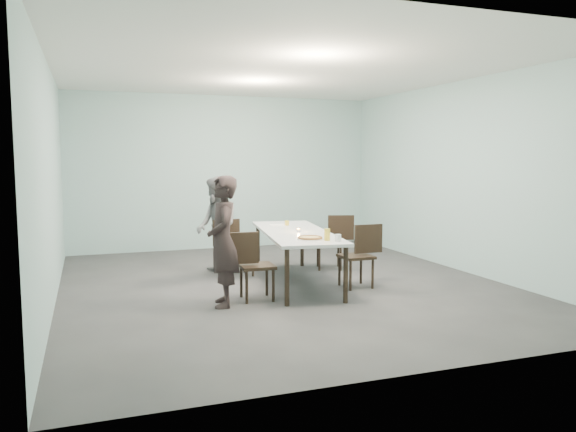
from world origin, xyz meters
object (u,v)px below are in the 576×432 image
object	(u,v)px
tealight	(299,230)
chair_far_right	(334,238)
chair_near_right	(361,251)
beer_glass	(327,235)
diner_near	(223,241)
pizza	(310,238)
amber_tumbler	(287,223)
table	(296,235)
diner_far	(217,226)
water_tumbler	(338,238)
chair_near_left	(251,261)
chair_far_left	(233,243)
side_plate	(310,236)

from	to	relation	value
tealight	chair_far_right	bearing A→B (deg)	42.34
chair_near_right	beer_glass	world-z (taller)	beer_glass
chair_near_right	diner_near	world-z (taller)	diner_near
pizza	diner_near	bearing A→B (deg)	-176.80
chair_near_right	amber_tumbler	bearing A→B (deg)	-61.10
table	diner_far	bearing A→B (deg)	137.16
pizza	tealight	xyz separation A→B (m)	(0.12, 0.72, 0.00)
table	water_tumbler	xyz separation A→B (m)	(0.16, -1.09, 0.10)
water_tumbler	pizza	bearing A→B (deg)	133.90
chair_near_left	tealight	xyz separation A→B (m)	(0.89, 0.63, 0.27)
chair_far_right	water_tumbler	xyz separation A→B (m)	(-0.79, -1.86, 0.29)
chair_far_left	pizza	size ratio (longest dim) A/B	2.56
side_plate	amber_tumbler	bearing A→B (deg)	84.83
diner_far	table	bearing A→B (deg)	44.23
beer_glass	pizza	bearing A→B (deg)	136.61
table	diner_near	bearing A→B (deg)	-145.37
chair_near_left	table	bearing A→B (deg)	42.97
diner_far	water_tumbler	size ratio (longest dim) A/B	16.88
chair_near_right	pizza	world-z (taller)	chair_near_right
beer_glass	chair_far_left	bearing A→B (deg)	114.17
chair_near_right	diner_near	bearing A→B (deg)	8.79
chair_far_right	pizza	world-z (taller)	chair_far_right
pizza	water_tumbler	distance (m)	0.39
diner_near	tealight	bearing A→B (deg)	130.75
diner_far	chair_near_right	bearing A→B (deg)	47.95
diner_near	pizza	world-z (taller)	diner_near
chair_near_left	diner_near	xyz separation A→B (m)	(-0.39, -0.15, 0.29)
chair_near_left	chair_far_right	world-z (taller)	same
diner_far	tealight	xyz separation A→B (m)	(0.96, -0.97, 0.01)
chair_far_left	diner_far	size ratio (longest dim) A/B	0.57
table	water_tumbler	bearing A→B (deg)	-81.65
water_tumbler	tealight	size ratio (longest dim) A/B	1.61
diner_far	pizza	size ratio (longest dim) A/B	4.47
table	chair_near_left	distance (m)	1.15
chair_near_right	pizza	xyz separation A→B (m)	(-0.89, -0.28, 0.27)
chair_near_left	tealight	bearing A→B (deg)	39.17
water_tumbler	tealight	world-z (taller)	water_tumbler
pizza	side_plate	distance (m)	0.27
chair_far_right	diner_far	world-z (taller)	diner_far
diner_far	chair_far_left	bearing A→B (deg)	63.13
side_plate	amber_tumbler	distance (m)	1.22
beer_glass	chair_far_right	bearing A→B (deg)	62.94
chair_near_right	amber_tumbler	size ratio (longest dim) A/B	10.88
water_tumbler	chair_far_left	bearing A→B (deg)	115.30
water_tumbler	tealight	distance (m)	1.01
table	chair_far_right	size ratio (longest dim) A/B	3.11
water_tumbler	amber_tumbler	distance (m)	1.75
chair_far_left	chair_near_right	distance (m)	1.99
chair_near_left	beer_glass	xyz separation A→B (m)	(0.94, -0.25, 0.32)
chair_near_left	chair_near_right	xyz separation A→B (m)	(1.65, 0.20, 0.00)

